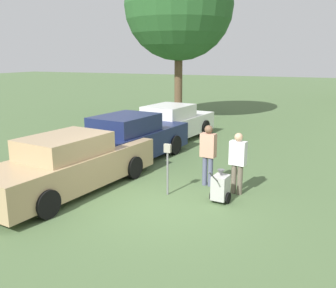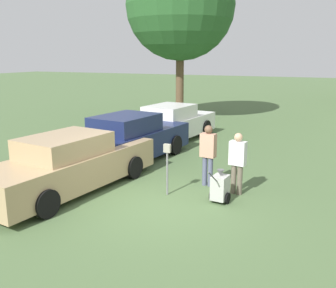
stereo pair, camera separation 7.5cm
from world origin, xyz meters
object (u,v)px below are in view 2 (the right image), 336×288
object	(u,v)px
parked_car_tan	(71,164)
equipment_cart	(220,187)
parked_car_navy	(129,140)
person_worker	(208,152)
person_supervisor	(237,160)
parked_car_white	(172,124)
parking_meter	(167,160)

from	to	relation	value
parked_car_tan	equipment_cart	size ratio (longest dim) A/B	5.47
parked_car_tan	parked_car_navy	distance (m)	3.10
person_worker	equipment_cart	xyz separation A→B (m)	(0.67, -1.04, -0.59)
parked_car_navy	person_supervisor	size ratio (longest dim) A/B	3.27
person_worker	person_supervisor	bearing A→B (deg)	168.17
parked_car_white	person_worker	xyz separation A→B (m)	(3.25, -4.91, 0.27)
parked_car_white	person_supervisor	distance (m)	6.67
parked_car_navy	person_supervisor	distance (m)	4.44
person_supervisor	parking_meter	bearing A→B (deg)	34.24
parked_car_tan	parked_car_navy	xyz separation A→B (m)	(-0.00, 3.10, 0.03)
parked_car_navy	person_supervisor	world-z (taller)	person_supervisor
parked_car_tan	person_worker	bearing A→B (deg)	36.46
parked_car_tan	parked_car_white	size ratio (longest dim) A/B	1.07
parked_car_navy	parked_car_white	distance (m)	3.64
parked_car_navy	equipment_cart	xyz separation A→B (m)	(3.92, -2.31, -0.36)
parked_car_navy	person_worker	bearing A→B (deg)	-14.21
person_worker	person_supervisor	world-z (taller)	person_worker
parking_meter	parked_car_tan	bearing A→B (deg)	-163.87
parked_car_white	person_supervisor	world-z (taller)	person_supervisor
parked_car_white	person_worker	size ratio (longest dim) A/B	2.99
parking_meter	person_worker	bearing A→B (deg)	56.14
parked_car_navy	parking_meter	size ratio (longest dim) A/B	3.93
parked_car_tan	person_supervisor	xyz separation A→B (m)	(4.15, 1.53, 0.21)
person_supervisor	parked_car_white	bearing A→B (deg)	-43.21
person_worker	person_supervisor	size ratio (longest dim) A/B	1.05
parking_meter	equipment_cart	xyz separation A→B (m)	(1.41, 0.06, -0.56)
parked_car_navy	parking_meter	distance (m)	3.46
parked_car_tan	equipment_cart	distance (m)	4.01
parked_car_navy	parked_car_white	size ratio (longest dim) A/B	1.04
parked_car_white	parked_car_tan	bearing A→B (deg)	-82.84
parked_car_tan	person_worker	xyz separation A→B (m)	(3.25, 1.83, 0.27)
person_worker	equipment_cart	size ratio (longest dim) A/B	1.72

